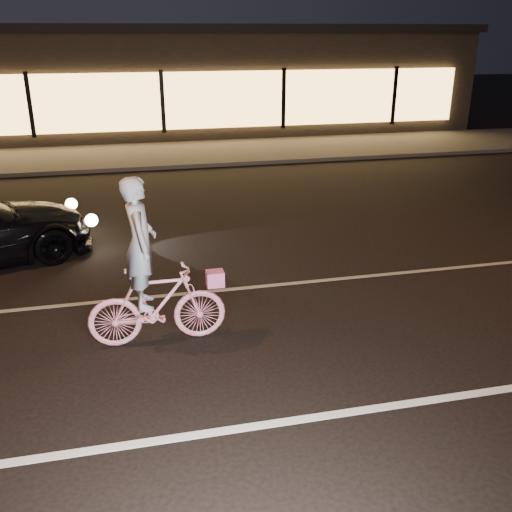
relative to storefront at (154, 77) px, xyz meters
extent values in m
plane|color=black|center=(0.00, -18.97, -2.15)|extent=(90.00, 90.00, 0.00)
cube|color=silver|center=(0.00, -20.47, -2.14)|extent=(60.00, 0.12, 0.01)
cube|color=gray|center=(0.00, -16.97, -2.14)|extent=(60.00, 0.10, 0.01)
cube|color=#383533|center=(0.00, -5.97, -2.09)|extent=(30.00, 4.00, 0.12)
cube|color=black|center=(0.00, 0.03, -0.15)|extent=(25.00, 8.00, 4.00)
cube|color=black|center=(0.00, 0.03, 1.90)|extent=(25.40, 8.40, 0.30)
cube|color=#F5AF56|center=(0.00, -4.07, -0.55)|extent=(23.00, 0.15, 2.00)
cube|color=black|center=(-4.50, -4.15, -0.55)|extent=(0.15, 0.08, 2.20)
cube|color=black|center=(0.00, -4.15, -0.55)|extent=(0.15, 0.08, 2.20)
cube|color=black|center=(4.50, -4.15, -0.55)|extent=(0.15, 0.08, 2.20)
cube|color=black|center=(9.00, -4.15, -0.55)|extent=(0.15, 0.08, 2.20)
imported|color=#FD3265|center=(-1.19, -18.41, -1.59)|extent=(1.85, 0.52, 1.11)
imported|color=white|center=(-1.35, -18.41, -0.69)|extent=(0.42, 0.64, 1.75)
cube|color=#DB4698|center=(-0.40, -18.41, -1.28)|extent=(0.23, 0.19, 0.21)
sphere|color=#FFF2BF|center=(-2.62, -13.50, -1.50)|extent=(0.23, 0.23, 0.23)
sphere|color=#FFF2BF|center=(-2.17, -14.71, -1.50)|extent=(0.23, 0.23, 0.23)
camera|label=1|loc=(-1.43, -25.38, 1.84)|focal=40.00mm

